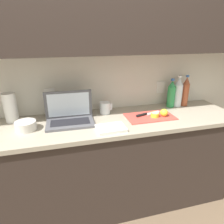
# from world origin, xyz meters

# --- Properties ---
(ground_plane) EXTENTS (12.00, 12.00, 0.00)m
(ground_plane) POSITION_xyz_m (0.00, 0.00, 0.00)
(ground_plane) COLOR brown
(ground_plane) RESTS_ON ground
(wall_back) EXTENTS (5.20, 0.38, 2.60)m
(wall_back) POSITION_xyz_m (0.00, 0.22, 1.56)
(wall_back) COLOR silver
(wall_back) RESTS_ON ground_plane
(counter_unit) EXTENTS (2.52, 0.58, 0.89)m
(counter_unit) POSITION_xyz_m (-0.02, 0.00, 0.45)
(counter_unit) COLOR #332823
(counter_unit) RESTS_ON ground_plane
(laptop) EXTENTS (0.39, 0.24, 0.25)m
(laptop) POSITION_xyz_m (-0.22, 0.05, 0.95)
(laptop) COLOR #515156
(laptop) RESTS_ON counter_unit
(cutting_board) EXTENTS (0.42, 0.24, 0.01)m
(cutting_board) POSITION_xyz_m (0.47, -0.02, 0.89)
(cutting_board) COLOR #D1473D
(cutting_board) RESTS_ON counter_unit
(knife) EXTENTS (0.27, 0.11, 0.02)m
(knife) POSITION_xyz_m (0.43, 0.02, 0.90)
(knife) COLOR silver
(knife) RESTS_ON cutting_board
(lemon_half_cut) EXTENTS (0.07, 0.07, 0.04)m
(lemon_half_cut) POSITION_xyz_m (0.50, -0.04, 0.91)
(lemon_half_cut) COLOR yellow
(lemon_half_cut) RESTS_ON cutting_board
(lemon_whole_beside) EXTENTS (0.07, 0.07, 0.07)m
(lemon_whole_beside) POSITION_xyz_m (0.59, -0.04, 0.93)
(lemon_whole_beside) COLOR yellow
(lemon_whole_beside) RESTS_ON cutting_board
(bottle_green_soda) EXTENTS (0.08, 0.08, 0.28)m
(bottle_green_soda) POSITION_xyz_m (0.78, 0.18, 1.02)
(bottle_green_soda) COLOR #2D934C
(bottle_green_soda) RESTS_ON counter_unit
(bottle_oil_tall) EXTENTS (0.08, 0.08, 0.31)m
(bottle_oil_tall) POSITION_xyz_m (0.85, 0.18, 1.03)
(bottle_oil_tall) COLOR silver
(bottle_oil_tall) RESTS_ON counter_unit
(bottle_water_clear) EXTENTS (0.07, 0.07, 0.31)m
(bottle_water_clear) POSITION_xyz_m (0.94, 0.18, 1.03)
(bottle_water_clear) COLOR #A34C2D
(bottle_water_clear) RESTS_ON counter_unit
(measuring_cup) EXTENTS (0.12, 0.10, 0.11)m
(measuring_cup) POSITION_xyz_m (0.10, 0.17, 0.94)
(measuring_cup) COLOR silver
(measuring_cup) RESTS_ON counter_unit
(bowl_white) EXTENTS (0.16, 0.16, 0.07)m
(bowl_white) POSITION_xyz_m (-0.56, -0.01, 0.92)
(bowl_white) COLOR beige
(bowl_white) RESTS_ON counter_unit
(paper_towel_roll) EXTENTS (0.10, 0.10, 0.24)m
(paper_towel_roll) POSITION_xyz_m (-0.69, 0.19, 1.01)
(paper_towel_roll) COLOR white
(paper_towel_roll) RESTS_ON counter_unit
(dish_towel) EXTENTS (0.23, 0.17, 0.02)m
(dish_towel) POSITION_xyz_m (0.07, -0.17, 0.90)
(dish_towel) COLOR silver
(dish_towel) RESTS_ON counter_unit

